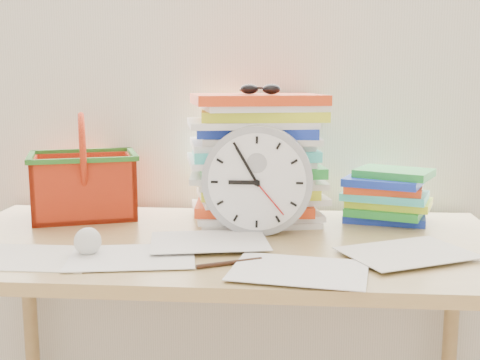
# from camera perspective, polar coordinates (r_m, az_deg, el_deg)

# --- Properties ---
(curtain) EXTENTS (2.40, 0.01, 2.50)m
(curtain) POSITION_cam_1_polar(r_m,az_deg,el_deg) (1.83, -0.33, 14.47)
(curtain) COLOR white
(curtain) RESTS_ON room_shell
(desk) EXTENTS (1.40, 0.70, 0.75)m
(desk) POSITION_cam_1_polar(r_m,az_deg,el_deg) (1.52, -1.56, -8.36)
(desk) COLOR #A5874D
(desk) RESTS_ON ground
(paper_stack) EXTENTS (0.40, 0.35, 0.35)m
(paper_stack) POSITION_cam_1_polar(r_m,az_deg,el_deg) (1.68, 1.44, 2.11)
(paper_stack) COLOR white
(paper_stack) RESTS_ON desk
(clock) EXTENTS (0.28, 0.06, 0.28)m
(clock) POSITION_cam_1_polar(r_m,az_deg,el_deg) (1.53, 1.66, -0.03)
(clock) COLOR #A0A2A6
(clock) RESTS_ON desk
(sunglasses) EXTENTS (0.14, 0.13, 0.03)m
(sunglasses) POSITION_cam_1_polar(r_m,az_deg,el_deg) (1.63, 1.94, 8.61)
(sunglasses) COLOR black
(sunglasses) RESTS_ON paper_stack
(book_stack) EXTENTS (0.30, 0.26, 0.15)m
(book_stack) POSITION_cam_1_polar(r_m,az_deg,el_deg) (1.73, 13.82, -1.39)
(book_stack) COLOR white
(book_stack) RESTS_ON desk
(basket) EXTENTS (0.35, 0.31, 0.29)m
(basket) POSITION_cam_1_polar(r_m,az_deg,el_deg) (1.78, -14.65, 1.26)
(basket) COLOR red
(basket) RESTS_ON desk
(crumpled_ball) EXTENTS (0.06, 0.06, 0.06)m
(crumpled_ball) POSITION_cam_1_polar(r_m,az_deg,el_deg) (1.41, -14.26, -5.63)
(crumpled_ball) COLOR white
(crumpled_ball) RESTS_ON desk
(pen) EXTENTS (0.14, 0.08, 0.01)m
(pen) POSITION_cam_1_polar(r_m,az_deg,el_deg) (1.30, -1.00, -7.87)
(pen) COLOR black
(pen) RESTS_ON desk
(scattered_papers) EXTENTS (1.26, 0.42, 0.02)m
(scattered_papers) POSITION_cam_1_polar(r_m,az_deg,el_deg) (1.50, -1.58, -5.43)
(scattered_papers) COLOR white
(scattered_papers) RESTS_ON desk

